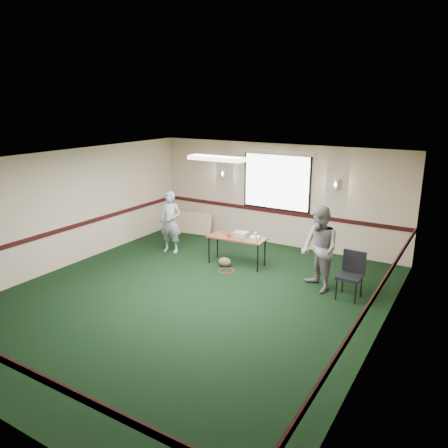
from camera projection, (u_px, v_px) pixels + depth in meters
The scene contains 13 objects.
ground at pixel (190, 298), 8.64m from camera, with size 8.00×8.00×0.00m, color black.
room_shell at pixel (243, 200), 9.96m from camera, with size 8.00×8.02×8.00m.
folding_table at pixel (237, 239), 10.22m from camera, with size 1.40×0.64×0.68m.
projector at pixel (241, 234), 10.24m from camera, with size 0.33×0.27×0.11m, color #9C9DA5.
game_console at pixel (256, 237), 10.10m from camera, with size 0.19×0.15×0.05m, color white.
red_cup at pixel (229, 235), 10.15m from camera, with size 0.07×0.07×0.11m, color #B8270C.
water_bottle at pixel (255, 237), 9.85m from camera, with size 0.06×0.06×0.21m, color #95C4F4.
duffel_bag at pixel (225, 262), 10.22m from camera, with size 0.32×0.24×0.22m, color #473F29.
cable_coil at pixel (226, 271), 9.98m from camera, with size 0.35×0.35×0.02m, color red.
folded_table at pixel (192, 223), 12.75m from camera, with size 1.24×0.05×0.64m, color tan.
conference_chair at pixel (352, 271), 8.55m from camera, with size 0.47×0.48×0.92m.
person_left at pixel (170, 222), 11.06m from camera, with size 0.58×0.38×1.58m, color #435B94.
person_right at pixel (319, 249), 8.78m from camera, with size 0.85×0.66×1.75m, color slate.
Camera 1 is at (4.66, -6.43, 3.75)m, focal length 35.00 mm.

